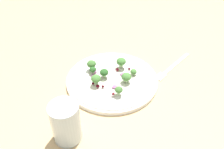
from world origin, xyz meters
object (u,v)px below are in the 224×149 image
(water_glass, at_px, (66,122))
(broccoli_floret_2, at_px, (126,77))
(fork, at_px, (172,67))
(broccoli_floret_0, at_px, (96,79))
(broccoli_floret_1, at_px, (119,90))
(plate, at_px, (112,79))

(water_glass, bearing_deg, broccoli_floret_2, 143.99)
(fork, xyz_separation_m, water_glass, (0.28, -0.28, 0.05))
(broccoli_floret_2, bearing_deg, broccoli_floret_0, -79.07)
(broccoli_floret_1, bearing_deg, plate, -162.74)
(fork, bearing_deg, broccoli_floret_0, -64.92)
(broccoli_floret_2, bearing_deg, fork, 122.15)
(plate, xyz_separation_m, fork, (-0.08, 0.19, -0.01))
(broccoli_floret_1, distance_m, water_glass, 0.17)
(broccoli_floret_1, xyz_separation_m, broccoli_floret_2, (-0.05, 0.02, 0.00))
(fork, relative_size, water_glass, 1.51)
(broccoli_floret_0, xyz_separation_m, fork, (-0.11, 0.23, -0.03))
(broccoli_floret_2, xyz_separation_m, water_glass, (0.18, -0.13, 0.02))
(broccoli_floret_2, bearing_deg, broccoli_floret_1, -20.46)
(plate, bearing_deg, water_glass, -24.74)
(plate, xyz_separation_m, water_glass, (0.20, -0.09, 0.04))
(broccoli_floret_2, height_order, fork, broccoli_floret_2)
(plate, distance_m, broccoli_floret_0, 0.06)
(fork, bearing_deg, plate, -68.08)
(broccoli_floret_2, xyz_separation_m, fork, (-0.09, 0.15, -0.03))
(broccoli_floret_0, xyz_separation_m, water_glass, (0.17, -0.05, 0.01))
(broccoli_floret_0, distance_m, fork, 0.26)
(broccoli_floret_2, distance_m, fork, 0.17)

